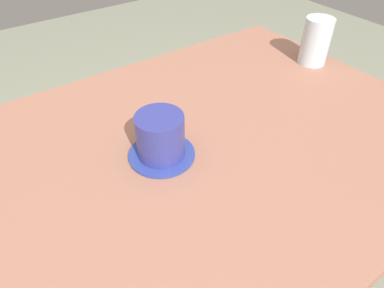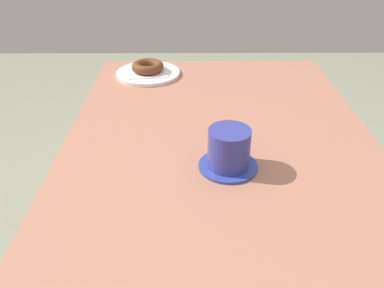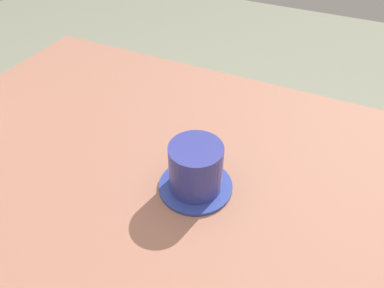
# 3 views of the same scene
# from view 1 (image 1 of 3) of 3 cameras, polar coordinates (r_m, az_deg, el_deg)

# --- Properties ---
(table) EXTENTS (1.23, 0.73, 0.78)m
(table) POSITION_cam_1_polar(r_m,az_deg,el_deg) (0.70, -5.99, -8.76)
(table) COLOR #A26A54
(table) RESTS_ON ground_plane
(water_glass) EXTENTS (0.07, 0.07, 0.12)m
(water_glass) POSITION_cam_1_polar(r_m,az_deg,el_deg) (0.98, 19.74, 15.68)
(water_glass) COLOR silver
(water_glass) RESTS_ON table
(coffee_cup) EXTENTS (0.12, 0.12, 0.09)m
(coffee_cup) POSITION_cam_1_polar(r_m,az_deg,el_deg) (0.62, -5.22, 1.07)
(coffee_cup) COLOR #2E3F97
(coffee_cup) RESTS_ON table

